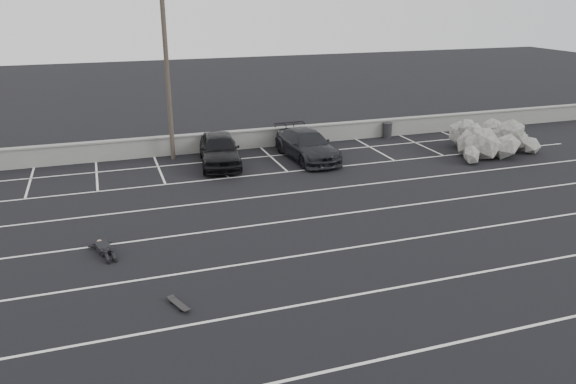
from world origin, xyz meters
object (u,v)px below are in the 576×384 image
object	(u,v)px
car_left	(219,149)
utility_pole	(167,72)
riprap_pile	(489,141)
person	(103,245)
trash_bin	(387,130)
car_right	(307,145)
skateboard	(179,304)

from	to	relation	value
car_left	utility_pole	xyz separation A→B (m)	(-2.13, 1.90, 3.73)
utility_pole	riprap_pile	xyz separation A→B (m)	(16.87, -4.29, -3.95)
person	riprap_pile	bearing A→B (deg)	3.73
car_left	trash_bin	bearing A→B (deg)	19.86
utility_pole	person	world-z (taller)	utility_pole
car_right	riprap_pile	xyz separation A→B (m)	(10.10, -1.96, -0.15)
utility_pole	trash_bin	xyz separation A→B (m)	(13.04, 0.40, -4.09)
car_left	riprap_pile	bearing A→B (deg)	-1.25
trash_bin	riprap_pile	xyz separation A→B (m)	(3.83, -4.69, 0.14)
trash_bin	person	xyz separation A→B (m)	(-16.92, -11.03, -0.24)
skateboard	riprap_pile	bearing A→B (deg)	8.80
riprap_pile	utility_pole	bearing A→B (deg)	165.74
car_left	utility_pole	size ratio (longest dim) A/B	0.54
car_right	person	size ratio (longest dim) A/B	2.22
car_left	car_right	bearing A→B (deg)	2.68
car_left	utility_pole	world-z (taller)	utility_pole
utility_pole	riprap_pile	distance (m)	17.85
riprap_pile	car_right	bearing A→B (deg)	169.04
riprap_pile	skateboard	bearing A→B (deg)	-149.97
person	utility_pole	bearing A→B (deg)	56.68
car_right	trash_bin	size ratio (longest dim) A/B	5.70
utility_pole	car_left	bearing A→B (deg)	-41.73
utility_pole	skateboard	size ratio (longest dim) A/B	10.51
trash_bin	person	world-z (taller)	trash_bin
riprap_pile	person	world-z (taller)	riprap_pile
person	skateboard	world-z (taller)	person
car_right	utility_pole	bearing A→B (deg)	157.33
trash_bin	skateboard	world-z (taller)	trash_bin
utility_pole	person	bearing A→B (deg)	-110.06
person	skateboard	size ratio (longest dim) A/B	2.76
trash_bin	skateboard	xyz separation A→B (m)	(-14.99, -15.57, -0.39)
utility_pole	person	size ratio (longest dim) A/B	3.81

